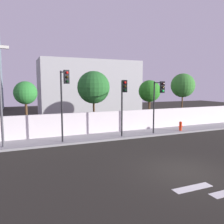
{
  "coord_description": "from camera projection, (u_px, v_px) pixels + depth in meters",
  "views": [
    {
      "loc": [
        -7.33,
        -8.41,
        4.17
      ],
      "look_at": [
        -1.08,
        6.5,
        2.26
      ],
      "focal_mm": 36.35,
      "sensor_mm": 36.0,
      "label": 1
    }
  ],
  "objects": [
    {
      "name": "street_lamp_curbside",
      "position": [
        1.0,
        89.0,
        14.22
      ],
      "size": [
        0.77,
        2.02,
        6.3
      ],
      "color": "#4C4C51",
      "rests_on": "sidewalk"
    },
    {
      "name": "roadside_tree_rightmost",
      "position": [
        183.0,
        85.0,
        24.11
      ],
      "size": [
        2.53,
        2.53,
        5.42
      ],
      "color": "brown",
      "rests_on": "ground"
    },
    {
      "name": "perimeter_wall",
      "position": [
        110.0,
        122.0,
        19.58
      ],
      "size": [
        36.0,
        0.18,
        1.8
      ],
      "primitive_type": "cube",
      "color": "silver",
      "rests_on": "sidewalk"
    },
    {
      "name": "low_building_distant",
      "position": [
        90.0,
        88.0,
        33.04
      ],
      "size": [
        14.2,
        6.0,
        7.67
      ],
      "primitive_type": "cube",
      "color": "#B0B0B0",
      "rests_on": "ground"
    },
    {
      "name": "ground_plane",
      "position": [
        184.0,
        172.0,
        11.01
      ],
      "size": [
        80.0,
        80.0,
        0.0
      ],
      "primitive_type": "plane",
      "color": "#27251F"
    },
    {
      "name": "fire_hydrant",
      "position": [
        181.0,
        126.0,
        20.19
      ],
      "size": [
        0.44,
        0.26,
        0.83
      ],
      "color": "red",
      "rests_on": "sidewalk"
    },
    {
      "name": "traffic_light_right",
      "position": [
        64.0,
        91.0,
        15.32
      ],
      "size": [
        0.43,
        1.25,
        5.01
      ],
      "color": "black",
      "rests_on": "sidewalk"
    },
    {
      "name": "traffic_light_center",
      "position": [
        158.0,
        96.0,
        18.09
      ],
      "size": [
        0.35,
        1.5,
        4.33
      ],
      "color": "black",
      "rests_on": "sidewalk"
    },
    {
      "name": "sidewalk",
      "position": [
        116.0,
        136.0,
        18.51
      ],
      "size": [
        36.0,
        2.4,
        0.15
      ],
      "primitive_type": "cube",
      "color": "gray",
      "rests_on": "ground"
    },
    {
      "name": "roadside_tree_midright",
      "position": [
        150.0,
        91.0,
        22.6
      ],
      "size": [
        2.18,
        2.18,
        4.68
      ],
      "color": "brown",
      "rests_on": "ground"
    },
    {
      "name": "traffic_light_left",
      "position": [
        123.0,
        96.0,
        17.16
      ],
      "size": [
        0.4,
        1.06,
        4.4
      ],
      "color": "black",
      "rests_on": "sidewalk"
    },
    {
      "name": "roadside_tree_midleft",
      "position": [
        94.0,
        87.0,
        20.31
      ],
      "size": [
        2.91,
        2.91,
        5.44
      ],
      "color": "brown",
      "rests_on": "ground"
    },
    {
      "name": "roadside_tree_leftmost",
      "position": [
        25.0,
        93.0,
        18.15
      ],
      "size": [
        1.85,
        1.85,
        4.49
      ],
      "color": "brown",
      "rests_on": "ground"
    }
  ]
}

